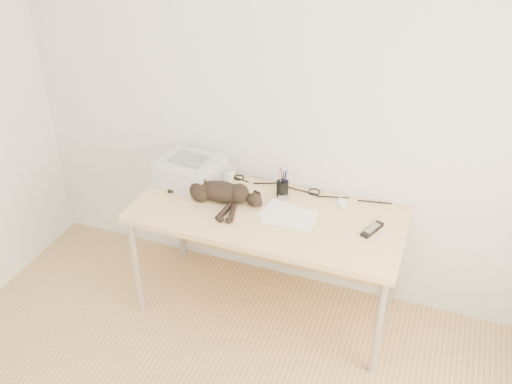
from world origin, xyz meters
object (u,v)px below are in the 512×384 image
at_px(printer, 190,171).
at_px(pen_cup, 282,188).
at_px(cat, 218,193).
at_px(mouse, 342,201).
at_px(mug, 228,176).
at_px(desk, 272,223).

bearing_deg(printer, pen_cup, 5.64).
distance_m(printer, pen_cup, 0.60).
bearing_deg(cat, mouse, 12.06).
xyz_separation_m(printer, cat, (0.25, -0.14, -0.03)).
height_order(cat, mouse, cat).
xyz_separation_m(mug, mouse, (0.74, 0.01, -0.03)).
relative_size(mug, mouse, 1.00).
xyz_separation_m(printer, mouse, (0.96, 0.10, -0.07)).
relative_size(printer, mouse, 3.91).
xyz_separation_m(desk, pen_cup, (0.02, 0.13, 0.19)).
bearing_deg(printer, mouse, 5.94).
bearing_deg(cat, desk, 6.01).
height_order(cat, mug, cat).
xyz_separation_m(desk, printer, (-0.57, 0.07, 0.22)).
bearing_deg(mug, pen_cup, -4.71).
bearing_deg(cat, printer, 144.92).
relative_size(printer, mug, 3.91).
distance_m(mug, pen_cup, 0.38).
xyz_separation_m(cat, pen_cup, (0.34, 0.20, -0.01)).
distance_m(cat, mouse, 0.74).
bearing_deg(pen_cup, cat, -150.15).
xyz_separation_m(desk, cat, (-0.32, -0.07, 0.19)).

